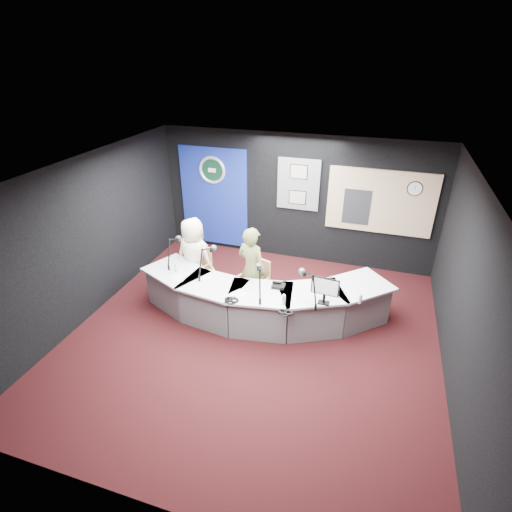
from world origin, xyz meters
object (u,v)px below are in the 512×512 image
(armchair_left, at_px, (195,271))
(person_man, at_px, (194,257))
(armchair_right, at_px, (252,284))
(person_woman, at_px, (252,270))
(broadcast_desk, at_px, (260,300))

(armchair_left, xyz_separation_m, person_man, (0.00, 0.00, 0.31))
(armchair_right, bearing_deg, person_woman, 0.00)
(broadcast_desk, relative_size, armchair_left, 4.77)
(broadcast_desk, relative_size, armchair_right, 4.32)
(broadcast_desk, distance_m, armchair_right, 0.36)
(armchair_right, xyz_separation_m, person_man, (-1.22, 0.17, 0.26))
(broadcast_desk, xyz_separation_m, person_man, (-1.44, 0.42, 0.41))
(broadcast_desk, height_order, armchair_right, armchair_right)
(armchair_left, relative_size, person_man, 0.60)
(broadcast_desk, bearing_deg, person_woman, 132.90)
(broadcast_desk, bearing_deg, armchair_left, 163.82)
(person_woman, bearing_deg, armchair_right, -0.00)
(broadcast_desk, distance_m, person_woman, 0.55)
(armchair_right, relative_size, person_woman, 0.64)
(armchair_left, bearing_deg, armchair_right, 15.60)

